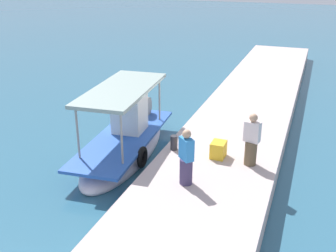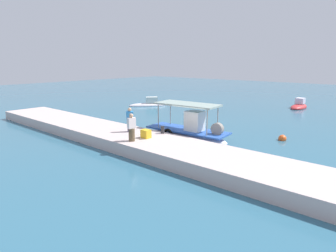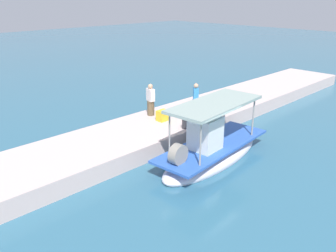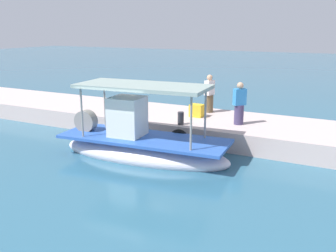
{
  "view_description": "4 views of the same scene",
  "coord_description": "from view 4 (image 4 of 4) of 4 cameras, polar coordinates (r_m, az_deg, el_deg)",
  "views": [
    {
      "loc": [
        -12.71,
        -6.12,
        6.57
      ],
      "look_at": [
        -0.38,
        -1.53,
        1.23
      ],
      "focal_mm": 43.64,
      "sensor_mm": 36.0,
      "label": 1
    },
    {
      "loc": [
        11.11,
        -15.73,
        5.42
      ],
      "look_at": [
        -1.12,
        -1.49,
        1.16
      ],
      "focal_mm": 30.89,
      "sensor_mm": 36.0,
      "label": 2
    },
    {
      "loc": [
        10.24,
        8.41,
        6.65
      ],
      "look_at": [
        -0.32,
        -2.3,
        1.01
      ],
      "focal_mm": 37.73,
      "sensor_mm": 36.0,
      "label": 3
    },
    {
      "loc": [
        -7.08,
        10.76,
        4.39
      ],
      "look_at": [
        -1.1,
        -1.01,
        0.92
      ],
      "focal_mm": 40.32,
      "sensor_mm": 36.0,
      "label": 4
    }
  ],
  "objects": [
    {
      "name": "main_fishing_boat",
      "position": [
        13.13,
        -4.04,
        -2.67
      ],
      "size": [
        6.28,
        2.42,
        2.9
      ],
      "color": "silver",
      "rests_on": "ground_plane"
    },
    {
      "name": "ground_plane",
      "position": [
        13.61,
        -6.07,
        -4.18
      ],
      "size": [
        120.0,
        120.0,
        0.0
      ],
      "primitive_type": "plane",
      "color": "#30637C"
    },
    {
      "name": "mooring_bollard",
      "position": [
        14.5,
        1.94,
        1.18
      ],
      "size": [
        0.24,
        0.24,
        0.49
      ],
      "primitive_type": "cylinder",
      "color": "#2D2D33",
      "rests_on": "dock_quay"
    },
    {
      "name": "dock_quay",
      "position": [
        16.45,
        0.58,
        0.59
      ],
      "size": [
        36.0,
        3.74,
        0.75
      ],
      "primitive_type": "cube",
      "color": "beige",
      "rests_on": "ground_plane"
    },
    {
      "name": "cargo_crate",
      "position": [
        15.83,
        4.37,
        2.35
      ],
      "size": [
        0.55,
        0.45,
        0.52
      ],
      "primitive_type": "cube",
      "rotation": [
        0.0,
        0.0,
        3.12
      ],
      "color": "yellow",
      "rests_on": "dock_quay"
    },
    {
      "name": "fisherman_near_bollard",
      "position": [
        14.69,
        10.73,
        3.07
      ],
      "size": [
        0.51,
        0.51,
        1.63
      ],
      "color": "#40375D",
      "rests_on": "dock_quay"
    },
    {
      "name": "fisherman_by_crate",
      "position": [
        16.63,
        6.26,
        4.63
      ],
      "size": [
        0.44,
        0.51,
        1.66
      ],
      "color": "brown",
      "rests_on": "dock_quay"
    }
  ]
}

